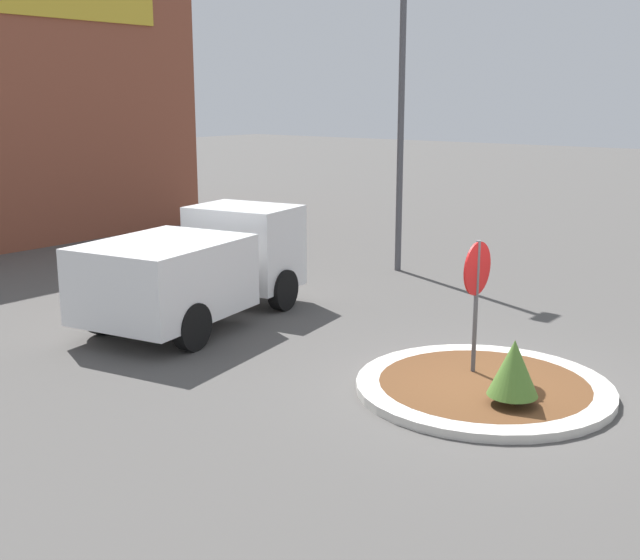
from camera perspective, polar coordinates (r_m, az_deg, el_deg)
The scene contains 6 objects.
ground_plane at distance 12.58m, azimuth 11.54°, elevation -7.73°, with size 120.00×120.00×0.00m, color #514F4C.
traffic_island at distance 12.55m, azimuth 11.55°, elevation -7.45°, with size 3.89×3.89×0.13m.
stop_sign at distance 12.61m, azimuth 11.08°, elevation -0.23°, with size 0.84×0.07×2.24m.
island_shrub at distance 11.59m, azimuth 13.61°, elevation -6.08°, with size 0.72×0.72×0.95m.
utility_truck at distance 15.95m, azimuth -8.66°, elevation 0.98°, with size 5.31×3.02×2.11m.
light_pole at distance 20.30m, azimuth 5.81°, elevation 12.58°, with size 0.70×0.30×7.40m.
Camera 1 is at (-10.59, -5.17, 4.39)m, focal length 45.00 mm.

